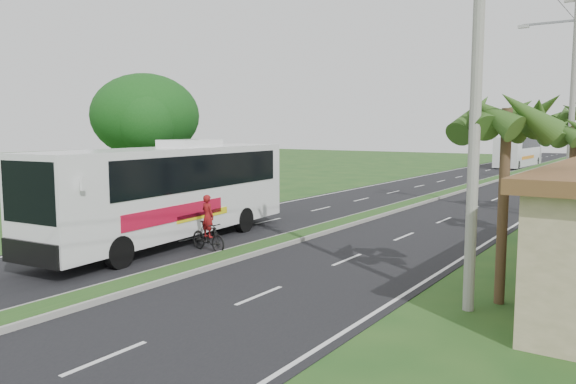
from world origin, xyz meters
The scene contains 13 objects.
ground centered at (0.00, 0.00, 0.00)m, with size 180.00×180.00×0.00m, color #1F481A.
road_asphalt centered at (0.00, 20.00, 0.01)m, with size 14.00×160.00×0.02m, color black.
median_strip centered at (0.00, 20.00, 0.10)m, with size 1.20×160.00×0.18m.
lane_edge_left centered at (-6.70, 20.00, 0.00)m, with size 0.12×160.00×0.01m, color silver.
lane_edge_right centered at (6.70, 20.00, 0.00)m, with size 0.12×160.00×0.01m, color silver.
palm_verge_a centered at (9.00, 3.00, 4.74)m, with size 2.40×2.40×5.45m.
palm_verge_b centered at (9.40, 12.00, 4.36)m, with size 2.40×2.40×5.05m.
shade_tree centered at (-12.11, 10.02, 5.03)m, with size 6.30×6.00×7.54m.
utility_pole_a centered at (8.50, 2.00, 5.67)m, with size 1.60×0.28×11.00m.
utility_pole_b centered at (8.47, 18.00, 6.26)m, with size 3.20×0.28×12.00m.
coach_bus_main centered at (-3.57, 3.74, 2.22)m, with size 3.75×12.70×4.05m.
coach_bus_far centered at (-2.14, 58.09, 1.98)m, with size 2.93×12.08×3.50m.
motorcyclist centered at (-1.32, 3.30, 0.74)m, with size 1.90×0.82×2.11m.
Camera 1 is at (12.38, -11.73, 4.50)m, focal length 35.00 mm.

